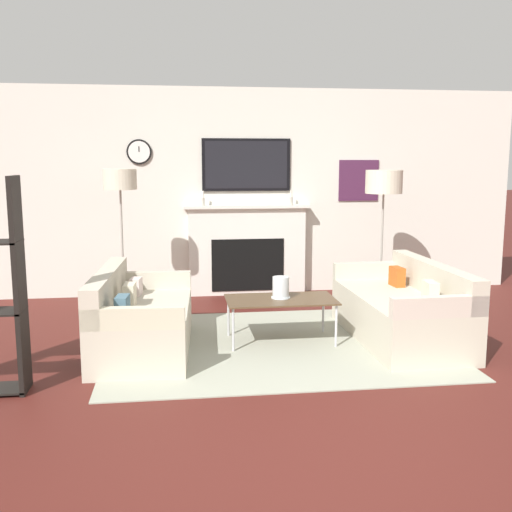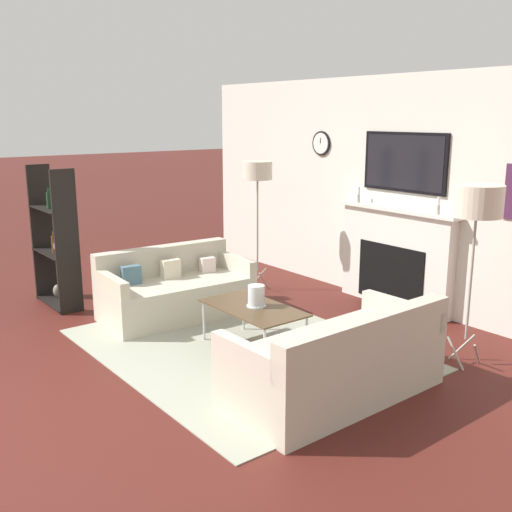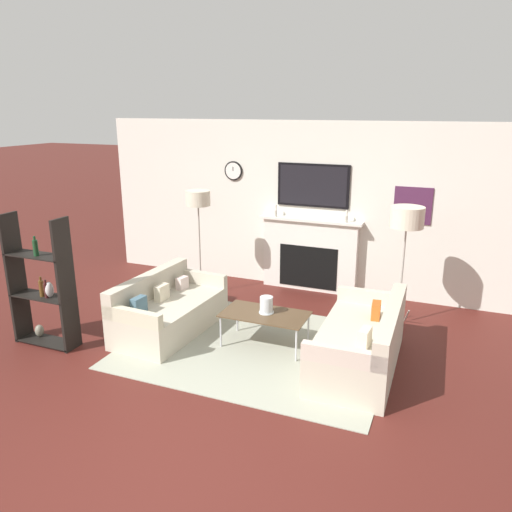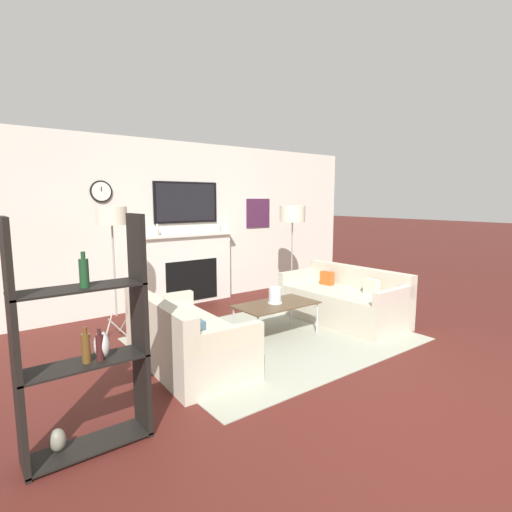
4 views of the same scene
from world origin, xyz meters
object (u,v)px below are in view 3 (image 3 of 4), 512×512
shelf_unit (42,287)px  hurricane_candle (266,306)px  floor_lamp_right (407,218)px  coffee_table (265,316)px  floor_lamp_left (198,200)px  couch_right (361,344)px  couch_left (168,311)px

shelf_unit → hurricane_candle: bearing=21.4°
floor_lamp_right → shelf_unit: size_ratio=1.00×
hurricane_candle → floor_lamp_right: 2.18m
floor_lamp_right → coffee_table: bearing=-138.4°
floor_lamp_left → shelf_unit: size_ratio=1.01×
floor_lamp_left → floor_lamp_right: bearing=0.0°
shelf_unit → floor_lamp_left: bearing=67.0°
couch_right → floor_lamp_left: 3.39m
floor_lamp_right → shelf_unit: (-4.06, -2.29, -0.74)m
couch_right → floor_lamp_left: size_ratio=1.09×
couch_left → hurricane_candle: size_ratio=8.02×
couch_left → coffee_table: size_ratio=1.59×
hurricane_candle → shelf_unit: (-2.59, -1.01, 0.23)m
coffee_table → floor_lamp_right: 2.26m
couch_left → hurricane_candle: bearing=4.8°
couch_left → floor_lamp_right: (2.83, 1.39, 1.22)m
couch_left → hurricane_candle: couch_left is taller
floor_lamp_left → floor_lamp_right: 3.09m
couch_left → hurricane_candle: (1.36, 0.11, 0.25)m
shelf_unit → couch_left: bearing=36.2°
couch_right → couch_left: bearing=180.0°
couch_right → floor_lamp_right: bearing=79.5°
coffee_table → hurricane_candle: bearing=80.4°
coffee_table → floor_lamp_right: floor_lamp_right is taller
couch_right → floor_lamp_right: floor_lamp_right is taller
coffee_table → floor_lamp_left: size_ratio=0.63×
couch_right → hurricane_candle: couch_right is taller
floor_lamp_left → couch_right: bearing=-26.2°
shelf_unit → coffee_table: bearing=20.8°
couch_right → coffee_table: bearing=176.1°
couch_left → floor_lamp_right: bearing=26.2°
couch_left → floor_lamp_left: 1.89m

